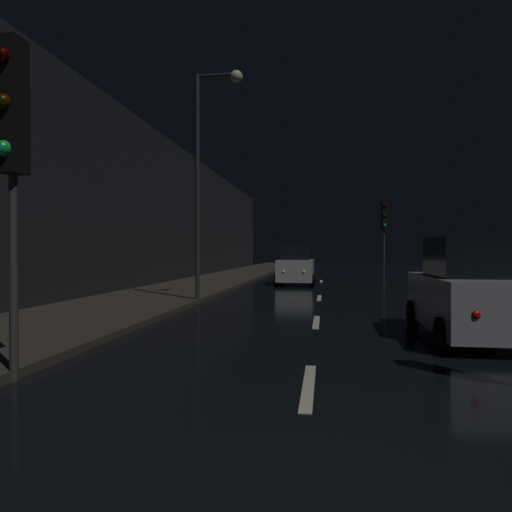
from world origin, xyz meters
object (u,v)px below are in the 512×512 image
traffic_light_near_left (12,132)px  car_parked_right_near (469,292)px  traffic_light_far_right (384,222)px  car_approaching_headlights (296,266)px  streetlamp_overhead (209,153)px

traffic_light_near_left → car_parked_right_near: size_ratio=1.14×
traffic_light_far_right → car_approaching_headlights: (-5.40, -5.35, -2.71)m
traffic_light_far_right → car_parked_right_near: size_ratio=1.20×
traffic_light_near_left → traffic_light_far_right: bearing=165.0°
traffic_light_far_right → car_approaching_headlights: bearing=-56.3°
traffic_light_near_left → streetlamp_overhead: bearing=-178.8°
traffic_light_near_left → car_parked_right_near: 8.92m
car_approaching_headlights → streetlamp_overhead: bearing=-13.8°
streetlamp_overhead → car_parked_right_near: 9.93m
streetlamp_overhead → car_parked_right_near: bearing=-38.0°
traffic_light_far_right → traffic_light_near_left: size_ratio=1.06×
car_approaching_headlights → traffic_light_far_right: bearing=134.8°
traffic_light_far_right → car_parked_right_near: bearing=-13.2°
streetlamp_overhead → traffic_light_near_left: bearing=-91.9°
car_parked_right_near → car_approaching_headlights: bearing=16.6°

